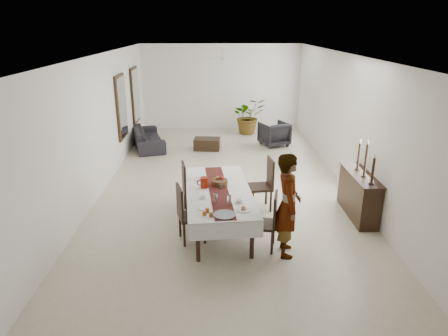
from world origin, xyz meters
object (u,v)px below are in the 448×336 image
(woman, at_px, (288,205))
(dining_table_top, at_px, (218,192))
(sofa, at_px, (148,137))
(red_pitcher, at_px, (204,182))
(sideboard_body, at_px, (358,196))

(woman, bearing_deg, dining_table_top, 52.16)
(dining_table_top, distance_m, sofa, 6.14)
(red_pitcher, xyz_separation_m, sofa, (-2.03, 5.54, -0.59))
(dining_table_top, distance_m, sideboard_body, 3.01)
(dining_table_top, bearing_deg, red_pitcher, 149.04)
(red_pitcher, xyz_separation_m, woman, (1.46, -1.13, 0.02))
(red_pitcher, height_order, sideboard_body, red_pitcher)
(dining_table_top, relative_size, sofa, 1.15)
(sideboard_body, bearing_deg, sofa, 135.24)
(red_pitcher, relative_size, sofa, 0.10)
(sofa, bearing_deg, dining_table_top, -173.90)
(red_pitcher, relative_size, sideboard_body, 0.14)
(dining_table_top, relative_size, sideboard_body, 1.68)
(red_pitcher, distance_m, woman, 1.85)
(sideboard_body, bearing_deg, dining_table_top, -171.13)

